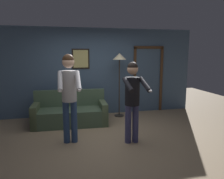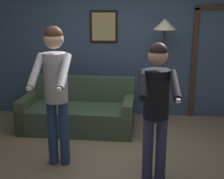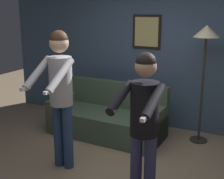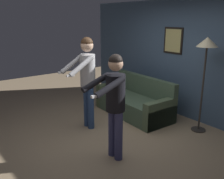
# 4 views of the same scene
# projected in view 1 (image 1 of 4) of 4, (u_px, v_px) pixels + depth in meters

# --- Properties ---
(ground_plane) EXTENTS (12.00, 12.00, 0.00)m
(ground_plane) POSITION_uv_depth(u_px,v_px,m) (105.00, 139.00, 4.79)
(ground_plane) COLOR #988162
(back_wall_assembly) EXTENTS (6.40, 0.10, 2.60)m
(back_wall_assembly) POSITION_uv_depth(u_px,v_px,m) (92.00, 72.00, 6.58)
(back_wall_assembly) COLOR #425A74
(back_wall_assembly) RESTS_ON ground_plane
(couch) EXTENTS (1.93, 0.92, 0.87)m
(couch) POSITION_uv_depth(u_px,v_px,m) (70.00, 114.00, 5.79)
(couch) COLOR #445A44
(couch) RESTS_ON ground_plane
(torchiere_lamp) EXTENTS (0.40, 0.40, 1.86)m
(torchiere_lamp) POSITION_uv_depth(u_px,v_px,m) (119.00, 62.00, 6.29)
(torchiere_lamp) COLOR #332D28
(torchiere_lamp) RESTS_ON ground_plane
(person_standing_left) EXTENTS (0.43, 0.70, 1.85)m
(person_standing_left) POSITION_uv_depth(u_px,v_px,m) (69.00, 89.00, 4.42)
(person_standing_left) COLOR navy
(person_standing_left) RESTS_ON ground_plane
(person_standing_right) EXTENTS (0.44, 0.70, 1.69)m
(person_standing_right) POSITION_uv_depth(u_px,v_px,m) (133.00, 95.00, 4.43)
(person_standing_right) COLOR #3C3E6D
(person_standing_right) RESTS_ON ground_plane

